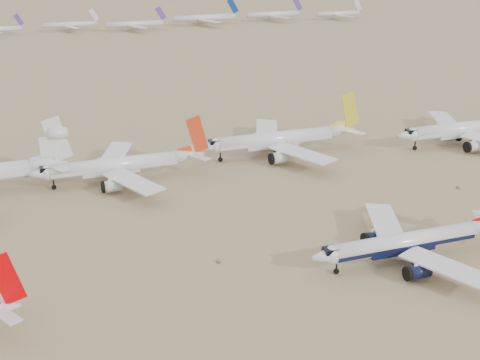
# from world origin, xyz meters

# --- Properties ---
(ground) EXTENTS (7000.00, 7000.00, 0.00)m
(ground) POSITION_xyz_m (0.00, 0.00, 0.00)
(ground) COLOR #7F684A
(ground) RESTS_ON ground
(main_airliner) EXTENTS (41.45, 40.49, 14.63)m
(main_airliner) POSITION_xyz_m (5.25, 2.39, 4.02)
(main_airliner) COLOR silver
(main_airliner) RESTS_ON ground
(row2_navy_widebody) EXTENTS (46.32, 45.29, 16.48)m
(row2_navy_widebody) POSITION_xyz_m (63.74, 60.62, 4.60)
(row2_navy_widebody) COLOR silver
(row2_navy_widebody) RESTS_ON ground
(row2_gold_tail) EXTENTS (46.42, 45.40, 16.53)m
(row2_gold_tail) POSITION_xyz_m (7.29, 70.49, 4.62)
(row2_gold_tail) COLOR silver
(row2_gold_tail) RESTS_ON ground
(row2_orange_tail) EXTENTS (43.26, 42.32, 15.43)m
(row2_orange_tail) POSITION_xyz_m (-39.37, 65.06, 4.33)
(row2_orange_tail) COLOR silver
(row2_orange_tail) RESTS_ON ground
(distant_storage_row) EXTENTS (457.65, 51.94, 15.31)m
(distant_storage_row) POSITION_xyz_m (-52.12, 332.65, 4.38)
(distant_storage_row) COLOR silver
(distant_storage_row) RESTS_ON ground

